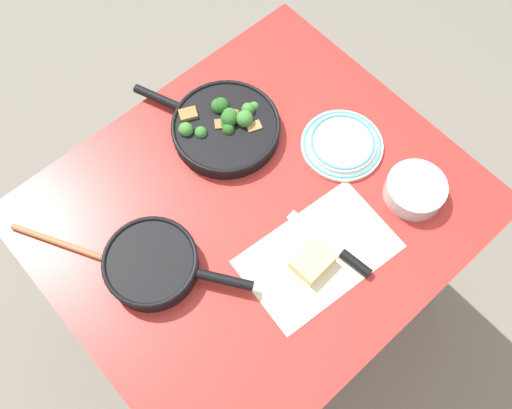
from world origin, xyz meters
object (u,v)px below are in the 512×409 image
at_px(skillet_broccoli, 225,126).
at_px(grater_knife, 341,252).
at_px(dinner_plate_stack, 342,144).
at_px(prep_bowl_steel, 415,190).
at_px(skillet_eggs, 153,264).
at_px(cheese_block, 313,261).
at_px(wooden_spoon, 102,258).

xyz_separation_m(skillet_broccoli, grater_knife, (-0.02, -0.46, -0.02)).
xyz_separation_m(dinner_plate_stack, prep_bowl_steel, (0.03, -0.22, 0.01)).
distance_m(dinner_plate_stack, prep_bowl_steel, 0.23).
bearing_deg(skillet_broccoli, dinner_plate_stack, -161.66).
height_order(skillet_broccoli, grater_knife, skillet_broccoli).
relative_size(skillet_eggs, cheese_block, 3.36).
height_order(skillet_broccoli, wooden_spoon, skillet_broccoli).
relative_size(skillet_eggs, wooden_spoon, 0.89).
distance_m(skillet_broccoli, cheese_block, 0.44).
bearing_deg(wooden_spoon, skillet_eggs, 9.47).
relative_size(skillet_eggs, grater_knife, 1.31).
xyz_separation_m(skillet_eggs, dinner_plate_stack, (0.59, -0.06, -0.02)).
bearing_deg(dinner_plate_stack, skillet_broccoli, 129.46).
height_order(skillet_broccoli, cheese_block, skillet_broccoli).
distance_m(skillet_eggs, prep_bowl_steel, 0.68).
height_order(dinner_plate_stack, prep_bowl_steel, prep_bowl_steel).
relative_size(grater_knife, cheese_block, 2.56).
bearing_deg(skillet_eggs, cheese_block, 15.13).
bearing_deg(skillet_eggs, grater_knife, 18.22).
height_order(skillet_broccoli, prep_bowl_steel, skillet_broccoli).
relative_size(cheese_block, prep_bowl_steel, 0.63).
bearing_deg(cheese_block, skillet_broccoli, 78.33).
bearing_deg(skillet_broccoli, prep_bowl_steel, -174.55).
xyz_separation_m(wooden_spoon, grater_knife, (0.44, -0.38, 0.00)).
relative_size(skillet_broccoli, grater_knife, 1.67).
bearing_deg(wooden_spoon, prep_bowl_steel, 32.36).
relative_size(skillet_eggs, dinner_plate_stack, 1.49).
bearing_deg(cheese_block, prep_bowl_steel, -6.58).
distance_m(grater_knife, dinner_plate_stack, 0.31).
bearing_deg(cheese_block, grater_knife, -21.14).
xyz_separation_m(skillet_broccoli, cheese_block, (-0.09, -0.43, -0.01)).
bearing_deg(wooden_spoon, skillet_broccoli, 71.35).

